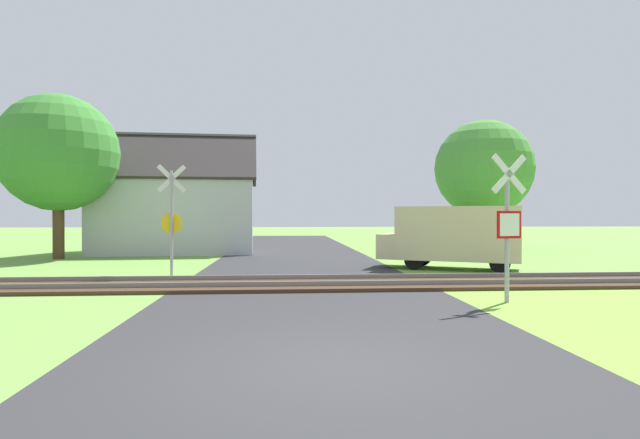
# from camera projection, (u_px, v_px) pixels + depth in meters

# --- Properties ---
(ground_plane) EXTENTS (160.00, 160.00, 0.00)m
(ground_plane) POSITION_uv_depth(u_px,v_px,m) (329.00, 369.00, 6.21)
(ground_plane) COLOR #6B9942
(road_asphalt) EXTENTS (6.84, 80.00, 0.01)m
(road_asphalt) POSITION_uv_depth(u_px,v_px,m) (318.00, 331.00, 8.20)
(road_asphalt) COLOR #2D2D30
(road_asphalt) RESTS_ON ground
(rail_track) EXTENTS (60.00, 2.60, 0.22)m
(rail_track) POSITION_uv_depth(u_px,v_px,m) (304.00, 284.00, 13.57)
(rail_track) COLOR #422D1E
(rail_track) RESTS_ON ground
(stop_sign_near) EXTENTS (0.86, 0.22, 3.26)m
(stop_sign_near) POSITION_uv_depth(u_px,v_px,m) (508.00, 222.00, 10.91)
(stop_sign_near) COLOR #9E9EA5
(stop_sign_near) RESTS_ON ground
(crossing_sign_far) EXTENTS (0.87, 0.19, 3.50)m
(crossing_sign_far) POSITION_uv_depth(u_px,v_px,m) (172.00, 215.00, 15.33)
(crossing_sign_far) COLOR #9E9EA5
(crossing_sign_far) RESTS_ON ground
(house) EXTENTS (8.54, 6.16, 6.25)m
(house) POSITION_uv_depth(u_px,v_px,m) (178.00, 212.00, 26.18)
(house) COLOR #B7B7BC
(house) RESTS_ON ground
(tree_left) EXTENTS (5.17, 5.17, 7.29)m
(tree_left) POSITION_uv_depth(u_px,v_px,m) (58.00, 153.00, 22.07)
(tree_left) COLOR #513823
(tree_left) RESTS_ON ground
(tree_far) EXTENTS (5.52, 5.52, 7.38)m
(tree_far) POSITION_uv_depth(u_px,v_px,m) (484.00, 169.00, 28.52)
(tree_far) COLOR #513823
(tree_far) RESTS_ON ground
(mail_truck) EXTENTS (5.22, 3.82, 2.24)m
(mail_truck) POSITION_uv_depth(u_px,v_px,m) (453.00, 235.00, 17.87)
(mail_truck) COLOR beige
(mail_truck) RESTS_ON ground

